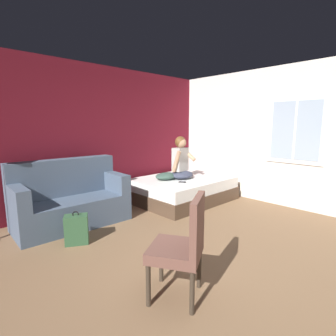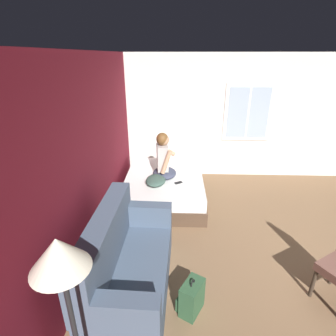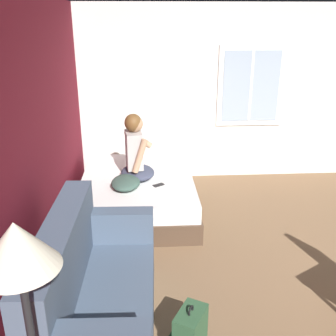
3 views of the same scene
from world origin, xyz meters
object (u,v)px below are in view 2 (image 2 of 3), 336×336
Objects in this scene: person_seated at (164,160)px; cell_phone at (178,183)px; floor_lamp at (63,275)px; throw_pillow at (156,180)px; bed at (164,187)px; backpack at (191,298)px; couch at (127,265)px.

person_seated is 0.52m from cell_phone.
throw_pillow is at bearing -5.49° from floor_lamp.
backpack is at bearing -170.56° from bed.
throw_pillow reaches higher than backpack.
person_seated reaches higher than bed.
backpack is 0.27× the size of floor_lamp.
person_seated is 2.60m from backpack.
couch is at bearing 171.82° from bed.
couch is 1.02× the size of floor_lamp.
floor_lamp reaches higher than backpack.
person_seated is at bearing 15.37° from cell_phone.
throw_pillow reaches higher than bed.
throw_pillow is 3.33× the size of cell_phone.
throw_pillow is 0.28× the size of floor_lamp.
floor_lamp is at bearing 174.51° from throw_pillow.
backpack is 3.18× the size of cell_phone.
throw_pillow is (2.18, 0.56, 0.36)m from backpack.
cell_phone is at bearing -12.71° from floor_lamp.
throw_pillow is at bearing 157.18° from person_seated.
floor_lamp is (-3.45, 0.44, 1.19)m from bed.
throw_pillow is 3.23m from floor_lamp.
throw_pillow is 0.42m from cell_phone.
cell_phone is (1.98, -0.60, 0.09)m from couch.
bed is 2.31m from couch.
floor_lamp reaches higher than couch.
person_seated is 6.08× the size of cell_phone.
couch is 1.56m from floor_lamp.
couch is 0.81m from backpack.
floor_lamp is (-3.15, 0.71, 0.94)m from cell_phone.
backpack is at bearing -165.66° from throw_pillow.
person_seated is at bearing 9.81° from backpack.
throw_pillow is (1.93, -0.19, 0.16)m from couch.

